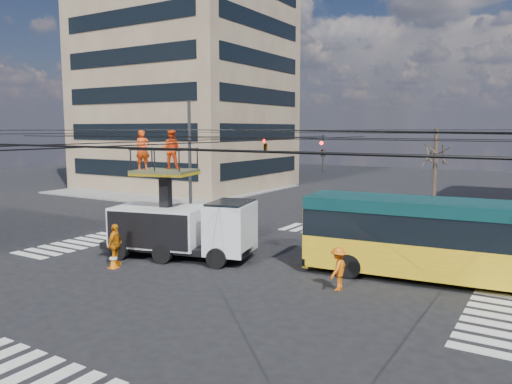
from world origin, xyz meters
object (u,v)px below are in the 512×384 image
object	(u,v)px
city_bus	(476,241)
worker_ground	(115,245)
traffic_cone	(113,260)
utility_truck	(182,215)
flagger	(338,269)

from	to	relation	value
city_bus	worker_ground	bearing A→B (deg)	-165.23
traffic_cone	utility_truck	bearing A→B (deg)	64.31
city_bus	worker_ground	distance (m)	14.76
traffic_cone	worker_ground	xyz separation A→B (m)	(-0.24, 0.35, 0.59)
city_bus	traffic_cone	bearing A→B (deg)	-163.61
worker_ground	traffic_cone	bearing A→B (deg)	-163.64
worker_ground	utility_truck	bearing A→B (deg)	-50.83
utility_truck	city_bus	xyz separation A→B (m)	(12.17, 2.58, -0.26)
utility_truck	traffic_cone	size ratio (longest dim) A/B	10.94
traffic_cone	worker_ground	world-z (taller)	worker_ground
traffic_cone	worker_ground	distance (m)	0.72
traffic_cone	flagger	xyz separation A→B (m)	(9.36, 2.25, 0.48)
traffic_cone	flagger	distance (m)	9.64
city_bus	utility_truck	bearing A→B (deg)	-173.66
utility_truck	traffic_cone	distance (m)	3.63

